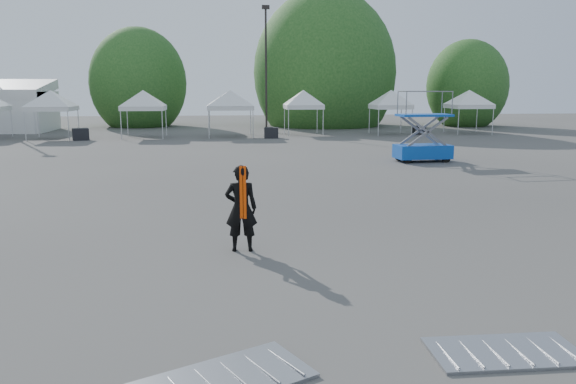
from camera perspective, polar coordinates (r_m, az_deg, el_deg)
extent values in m
plane|color=#474442|center=(13.70, -3.58, -4.21)|extent=(120.00, 120.00, 0.00)
cylinder|color=black|center=(45.40, -2.24, 12.12)|extent=(0.16, 0.16, 9.50)
cube|color=black|center=(45.80, -2.29, 18.26)|extent=(0.60, 0.25, 0.30)
cylinder|color=#382314|center=(53.77, -14.81, 7.68)|extent=(0.36, 0.36, 2.27)
ellipsoid|color=#1D4E1A|center=(53.72, -14.95, 10.67)|extent=(4.16, 4.16, 4.78)
cylinder|color=#382314|center=(53.17, 3.68, 8.26)|extent=(0.36, 0.36, 2.80)
ellipsoid|color=#1D4E1A|center=(53.15, 3.72, 11.98)|extent=(5.12, 5.12, 5.89)
cylinder|color=#382314|center=(55.19, 17.57, 7.52)|extent=(0.36, 0.36, 2.10)
ellipsoid|color=#1D4E1A|center=(55.14, 17.72, 10.20)|extent=(3.84, 3.84, 4.42)
cylinder|color=silver|center=(45.24, -26.26, 6.31)|extent=(0.06, 0.06, 2.00)
cylinder|color=silver|center=(41.43, -25.16, 6.10)|extent=(0.06, 0.06, 2.00)
cylinder|color=silver|center=(40.65, -21.41, 6.31)|extent=(0.06, 0.06, 2.00)
cylinder|color=silver|center=(44.08, -24.04, 6.40)|extent=(0.06, 0.06, 2.00)
cylinder|color=silver|center=(43.35, -20.51, 6.59)|extent=(0.06, 0.06, 2.00)
cube|color=white|center=(42.30, -22.88, 7.81)|extent=(2.98, 2.98, 0.30)
pyramid|color=white|center=(42.28, -23.01, 9.50)|extent=(4.22, 4.22, 1.10)
cylinder|color=silver|center=(40.19, -16.60, 6.55)|extent=(0.06, 0.06, 2.00)
cylinder|color=silver|center=(39.82, -12.64, 6.70)|extent=(0.06, 0.06, 2.00)
cylinder|color=silver|center=(42.92, -15.99, 6.81)|extent=(0.06, 0.06, 2.00)
cylinder|color=silver|center=(42.57, -12.28, 6.95)|extent=(0.06, 0.06, 2.00)
cube|color=white|center=(41.30, -14.45, 8.25)|extent=(2.97, 2.97, 0.30)
pyramid|color=white|center=(41.28, -14.53, 9.99)|extent=(4.20, 4.20, 1.10)
cylinder|color=silver|center=(39.63, -8.05, 6.83)|extent=(0.06, 0.06, 2.00)
cylinder|color=silver|center=(39.69, -3.57, 6.92)|extent=(0.06, 0.06, 2.00)
cylinder|color=silver|center=(42.70, -7.98, 7.09)|extent=(0.06, 0.06, 2.00)
cylinder|color=silver|center=(42.75, -3.82, 7.18)|extent=(0.06, 0.06, 2.00)
cube|color=white|center=(41.11, -5.88, 8.52)|extent=(3.28, 3.28, 0.30)
pyramid|color=white|center=(41.09, -5.92, 10.26)|extent=(4.64, 4.64, 1.10)
cylinder|color=silver|center=(41.23, 0.05, 7.08)|extent=(0.06, 0.06, 2.00)
cylinder|color=silver|center=(41.62, 3.59, 7.09)|extent=(0.06, 0.06, 2.00)
cylinder|color=silver|center=(43.78, -0.36, 7.28)|extent=(0.06, 0.06, 2.00)
cylinder|color=silver|center=(44.14, 2.98, 7.29)|extent=(0.06, 0.06, 2.00)
cube|color=white|center=(42.63, 1.57, 8.64)|extent=(2.77, 2.77, 0.30)
pyramid|color=white|center=(42.60, 1.58, 10.32)|extent=(3.91, 3.91, 1.10)
cylinder|color=silver|center=(41.79, 9.17, 6.99)|extent=(0.06, 0.06, 2.00)
cylinder|color=silver|center=(42.56, 12.48, 6.94)|extent=(0.06, 0.06, 2.00)
cylinder|color=silver|center=(44.23, 8.26, 7.20)|extent=(0.06, 0.06, 2.00)
cylinder|color=silver|center=(44.96, 11.41, 7.16)|extent=(0.06, 0.06, 2.00)
cube|color=white|center=(43.32, 10.38, 8.50)|extent=(2.74, 2.74, 0.30)
pyramid|color=white|center=(43.30, 10.44, 10.16)|extent=(3.87, 3.87, 1.10)
cylinder|color=silver|center=(44.14, 16.92, 6.85)|extent=(0.06, 0.06, 2.00)
cylinder|color=silver|center=(45.30, 20.09, 6.75)|extent=(0.06, 0.06, 2.00)
cylinder|color=silver|center=(46.64, 15.57, 7.10)|extent=(0.06, 0.06, 2.00)
cylinder|color=silver|center=(47.74, 18.62, 7.00)|extent=(0.06, 0.06, 2.00)
cube|color=white|center=(45.89, 17.88, 8.28)|extent=(2.92, 2.92, 0.30)
pyramid|color=white|center=(45.87, 17.97, 9.84)|extent=(4.13, 4.13, 1.10)
imported|color=black|center=(12.06, -4.79, -1.66)|extent=(0.71, 0.48, 1.88)
cube|color=#FA4305|center=(11.81, -4.78, -0.06)|extent=(0.15, 0.03, 1.13)
cube|color=#0D4EB0|center=(27.71, 13.51, 4.03)|extent=(2.66, 1.45, 0.65)
cube|color=#0D4EB0|center=(27.57, 13.66, 7.59)|extent=(2.55, 1.39, 0.11)
cylinder|color=black|center=(26.87, 12.05, 3.27)|extent=(0.40, 0.18, 0.39)
cylinder|color=black|center=(27.66, 15.77, 3.31)|extent=(0.40, 0.18, 0.39)
cylinder|color=black|center=(27.86, 11.21, 3.55)|extent=(0.40, 0.18, 0.39)
cylinder|color=black|center=(28.63, 14.83, 3.58)|extent=(0.40, 0.18, 0.39)
cube|color=#93959A|center=(7.13, -6.73, -18.54)|extent=(2.38, 1.89, 0.05)
cube|color=#93959A|center=(8.28, 21.19, -14.91)|extent=(2.02, 1.04, 0.05)
cube|color=black|center=(40.54, -20.32, 5.52)|extent=(1.22, 1.08, 0.80)
cube|color=black|center=(39.70, -1.70, 6.04)|extent=(1.06, 0.87, 0.76)
cube|color=black|center=(43.84, 13.17, 6.13)|extent=(0.85, 0.67, 0.66)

